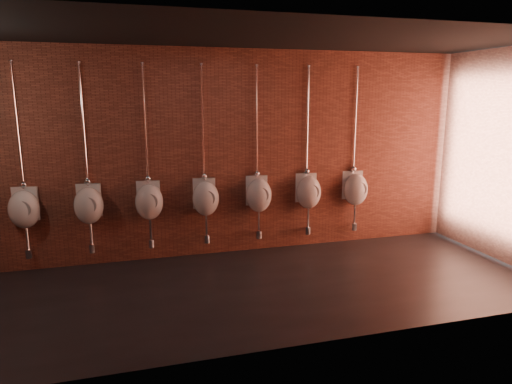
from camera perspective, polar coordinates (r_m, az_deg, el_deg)
The scene contains 9 objects.
ground at distance 6.11m, azimuth -3.16°, elevation -12.18°, with size 8.50×8.50×0.00m, color black.
room_shell at distance 5.59m, azimuth -3.40°, elevation 6.98°, with size 8.54×3.04×3.22m.
urinal_0 at distance 7.12m, azimuth -27.00°, elevation -1.84°, with size 0.47×0.43×2.72m.
urinal_1 at distance 7.00m, azimuth -20.18°, elevation -1.48°, with size 0.47×0.43×2.72m.
urinal_2 at distance 6.98m, azimuth -13.21°, elevation -1.09°, with size 0.47×0.43×2.72m.
urinal_3 at distance 7.06m, azimuth -6.31°, elevation -0.70°, with size 0.47×0.43×2.72m.
urinal_4 at distance 7.24m, azimuth 0.34°, elevation -0.30°, with size 0.47×0.43×2.72m.
urinal_5 at distance 7.51m, azimuth 6.58°, elevation 0.07°, with size 0.47×0.43×2.72m.
urinal_6 at distance 7.87m, azimuth 12.32°, elevation 0.41°, with size 0.47×0.43×2.72m.
Camera 1 is at (-1.18, -5.45, 2.49)m, focal length 32.00 mm.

